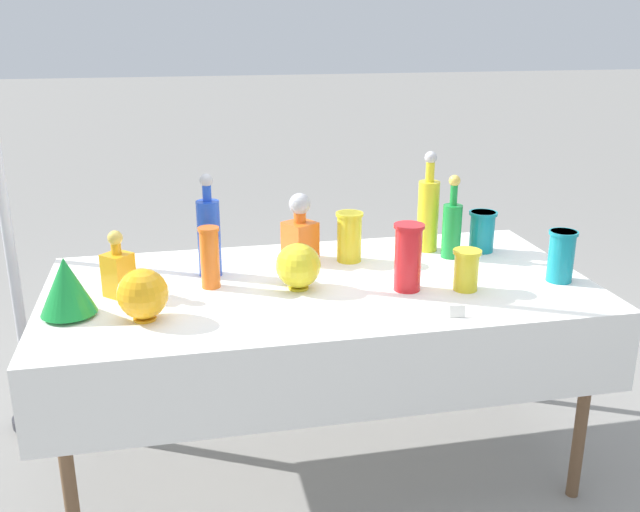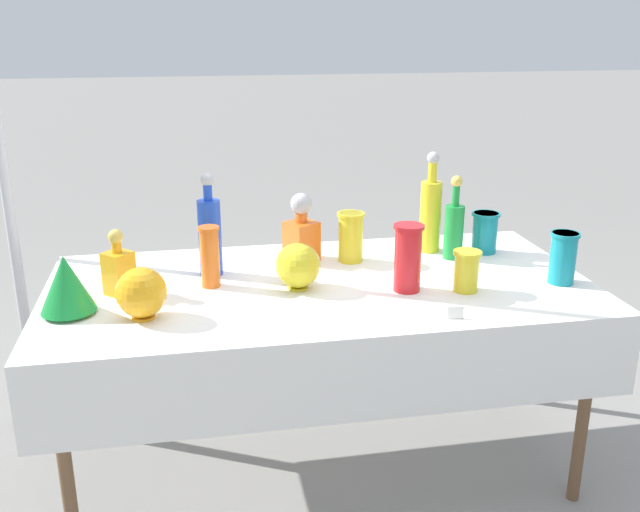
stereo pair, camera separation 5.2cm
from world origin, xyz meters
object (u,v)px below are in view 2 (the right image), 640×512
slender_vase_4 (210,255)px  slender_vase_2 (485,231)px  tall_bottle_1 (454,227)px  tall_bottle_0 (430,212)px  canopy_pole (4,175)px  tall_bottle_2 (210,234)px  slender_vase_3 (351,235)px  round_bowl_0 (141,293)px  slender_vase_1 (408,256)px  square_decanter_1 (119,268)px  slender_vase_5 (466,269)px  slender_vase_0 (563,256)px  fluted_vase_0 (66,284)px  square_decanter_0 (301,231)px  round_bowl_1 (298,265)px

slender_vase_4 → slender_vase_2: bearing=9.6°
tall_bottle_1 → slender_vase_2: 0.16m
tall_bottle_0 → canopy_pole: canopy_pole is taller
tall_bottle_2 → slender_vase_3: size_ratio=1.96×
slender_vase_2 → canopy_pole: (-1.86, 0.32, 0.23)m
round_bowl_0 → slender_vase_1: bearing=5.2°
tall_bottle_0 → tall_bottle_1: (0.06, -0.11, -0.04)m
square_decanter_1 → slender_vase_2: square_decanter_1 is taller
slender_vase_5 → slender_vase_1: bearing=167.9°
slender_vase_0 → canopy_pole: bearing=160.7°
slender_vase_5 → fluted_vase_0: bearing=178.2°
slender_vase_1 → slender_vase_5: 0.21m
square_decanter_0 → fluted_vase_0: size_ratio=1.37×
fluted_vase_0 → round_bowl_0: (0.24, -0.08, -0.02)m
tall_bottle_1 → square_decanter_0: size_ratio=1.23×
slender_vase_2 → square_decanter_1: bearing=-171.8°
round_bowl_1 → canopy_pole: bearing=151.1°
tall_bottle_1 → round_bowl_0: bearing=-161.7°
tall_bottle_1 → round_bowl_1: size_ratio=2.00×
square_decanter_1 → round_bowl_1: size_ratio=1.39×
slender_vase_5 → fluted_vase_0: 1.33m
fluted_vase_0 → slender_vase_2: bearing=12.8°
tall_bottle_1 → canopy_pole: bearing=168.1°
slender_vase_1 → round_bowl_1: size_ratio=1.43×
square_decanter_0 → slender_vase_5: (0.51, -0.43, -0.04)m
slender_vase_1 → canopy_pole: size_ratio=0.09×
square_decanter_1 → slender_vase_4: bearing=3.0°
tall_bottle_2 → round_bowl_1: (0.29, -0.21, -0.07)m
square_decanter_0 → square_decanter_1: square_decanter_0 is taller
slender_vase_0 → slender_vase_4: 1.25m
slender_vase_2 → slender_vase_3: slender_vase_3 is taller
tall_bottle_0 → slender_vase_0: tall_bottle_0 is taller
tall_bottle_0 → slender_vase_2: 0.23m
square_decanter_0 → slender_vase_4: size_ratio=1.23×
tall_bottle_0 → fluted_vase_0: tall_bottle_0 is taller
fluted_vase_0 → tall_bottle_1: bearing=12.3°
tall_bottle_0 → slender_vase_4: size_ratio=1.86×
tall_bottle_0 → slender_vase_1: 0.47m
slender_vase_3 → slender_vase_4: size_ratio=0.89×
square_decanter_0 → round_bowl_1: 0.31m
slender_vase_1 → slender_vase_4: 0.69m
square_decanter_0 → slender_vase_1: 0.50m
round_bowl_0 → slender_vase_3: bearing=29.0°
tall_bottle_1 → slender_vase_5: tall_bottle_1 is taller
square_decanter_1 → round_bowl_1: (0.61, -0.06, -0.01)m
tall_bottle_2 → slender_vase_1: (0.66, -0.29, -0.03)m
square_decanter_1 → slender_vase_1: (0.98, -0.15, 0.03)m
tall_bottle_0 → fluted_vase_0: size_ratio=2.07×
square_decanter_0 → fluted_vase_0: square_decanter_0 is taller
tall_bottle_0 → tall_bottle_2: 0.89m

